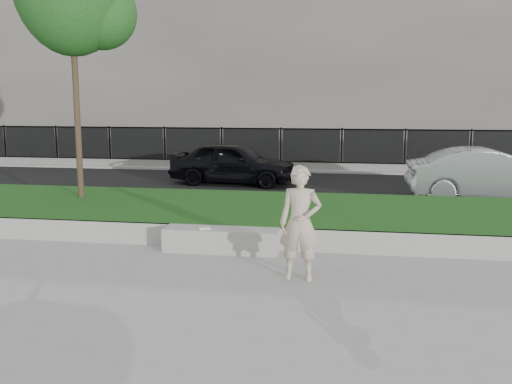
% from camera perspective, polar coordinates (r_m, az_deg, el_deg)
% --- Properties ---
extents(ground, '(90.00, 90.00, 0.00)m').
position_cam_1_polar(ground, '(9.18, -3.28, -7.30)').
color(ground, gray).
rests_on(ground, ground).
extents(grass_bank, '(34.00, 4.00, 0.40)m').
position_cam_1_polar(grass_bank, '(11.99, -0.09, -2.37)').
color(grass_bank, black).
rests_on(grass_bank, ground).
extents(grass_kerb, '(34.00, 0.08, 0.40)m').
position_cam_1_polar(grass_kerb, '(10.11, -1.97, -4.57)').
color(grass_kerb, gray).
rests_on(grass_kerb, ground).
extents(street, '(34.00, 7.00, 0.04)m').
position_cam_1_polar(street, '(17.39, 2.98, 0.64)').
color(street, black).
rests_on(street, ground).
extents(far_pavement, '(34.00, 3.00, 0.12)m').
position_cam_1_polar(far_pavement, '(21.82, 4.36, 2.48)').
color(far_pavement, gray).
rests_on(far_pavement, ground).
extents(iron_fence, '(32.00, 0.30, 1.50)m').
position_cam_1_polar(iron_fence, '(20.78, 4.12, 3.49)').
color(iron_fence, slate).
rests_on(iron_fence, far_pavement).
extents(building_facade, '(34.00, 10.00, 10.00)m').
position_cam_1_polar(building_facade, '(28.75, 5.82, 13.94)').
color(building_facade, '#5D5751').
rests_on(building_facade, ground).
extents(stone_bench, '(2.00, 0.50, 0.41)m').
position_cam_1_polar(stone_bench, '(9.93, -3.49, -4.81)').
color(stone_bench, gray).
rests_on(stone_bench, ground).
extents(man, '(0.62, 0.42, 1.68)m').
position_cam_1_polar(man, '(8.31, 4.44, -3.11)').
color(man, '#C3AE96').
rests_on(man, ground).
extents(book, '(0.23, 0.20, 0.02)m').
position_cam_1_polar(book, '(9.87, -5.16, -3.63)').
color(book, white).
rests_on(book, stone_bench).
extents(car_dark, '(3.99, 1.94, 1.31)m').
position_cam_1_polar(car_dark, '(17.46, -2.29, 2.92)').
color(car_dark, black).
rests_on(car_dark, street).
extents(car_silver, '(4.12, 1.55, 1.35)m').
position_cam_1_polar(car_silver, '(15.76, 22.30, 1.62)').
color(car_silver, '#909498').
rests_on(car_silver, street).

